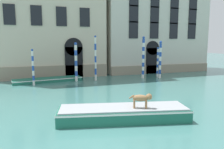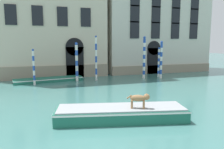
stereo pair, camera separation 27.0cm
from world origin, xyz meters
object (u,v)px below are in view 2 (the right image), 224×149
(boat_foreground, at_px, (121,113))
(mooring_pole_2, at_px, (34,67))
(mooring_pole_0, at_px, (159,62))
(mooring_pole_3, at_px, (77,62))
(boat_moored_near_palazzo, at_px, (49,80))
(mooring_pole_1, at_px, (161,60))
(dog_on_deck, at_px, (140,98))
(mooring_pole_5, at_px, (144,57))
(mooring_pole_4, at_px, (96,58))

(boat_foreground, relative_size, mooring_pole_2, 2.02)
(mooring_pole_0, height_order, mooring_pole_3, mooring_pole_3)
(boat_moored_near_palazzo, relative_size, mooring_pole_1, 1.69)
(mooring_pole_2, bearing_deg, dog_on_deck, -66.53)
(dog_on_deck, distance_m, mooring_pole_5, 13.11)
(boat_moored_near_palazzo, distance_m, mooring_pole_5, 9.95)
(mooring_pole_2, distance_m, mooring_pole_3, 4.05)
(mooring_pole_3, bearing_deg, boat_foreground, -88.93)
(mooring_pole_2, bearing_deg, mooring_pole_1, -1.22)
(boat_foreground, distance_m, dog_on_deck, 1.18)
(boat_moored_near_palazzo, height_order, mooring_pole_5, mooring_pole_5)
(mooring_pole_1, height_order, mooring_pole_4, mooring_pole_4)
(mooring_pole_2, relative_size, mooring_pole_3, 0.85)
(mooring_pole_1, relative_size, mooring_pole_2, 1.22)
(boat_moored_near_palazzo, distance_m, mooring_pole_4, 5.07)
(boat_foreground, bearing_deg, mooring_pole_1, 64.28)
(mooring_pole_1, xyz_separation_m, mooring_pole_5, (-1.73, 0.52, 0.24))
(mooring_pole_4, distance_m, mooring_pole_5, 5.13)
(mooring_pole_0, distance_m, mooring_pole_1, 1.12)
(boat_foreground, height_order, mooring_pole_4, mooring_pole_4)
(mooring_pole_0, distance_m, mooring_pole_2, 13.03)
(boat_foreground, bearing_deg, mooring_pole_4, 94.75)
(dog_on_deck, bearing_deg, mooring_pole_2, 138.74)
(mooring_pole_4, height_order, mooring_pole_5, mooring_pole_4)
(boat_foreground, relative_size, mooring_pole_4, 1.46)
(dog_on_deck, height_order, mooring_pole_0, mooring_pole_0)
(dog_on_deck, relative_size, mooring_pole_3, 0.27)
(dog_on_deck, bearing_deg, boat_foreground, 173.68)
(boat_moored_near_palazzo, height_order, mooring_pole_4, mooring_pole_4)
(mooring_pole_1, height_order, mooring_pole_5, mooring_pole_5)
(dog_on_deck, xyz_separation_m, mooring_pole_3, (-0.97, 12.16, 0.78))
(boat_moored_near_palazzo, distance_m, mooring_pole_3, 3.23)
(mooring_pole_2, xyz_separation_m, mooring_pole_4, (5.84, 0.51, 0.61))
(dog_on_deck, relative_size, mooring_pole_2, 0.31)
(mooring_pole_2, height_order, mooring_pole_5, mooring_pole_5)
(mooring_pole_5, bearing_deg, boat_foreground, -121.41)
(dog_on_deck, distance_m, mooring_pole_1, 13.55)
(dog_on_deck, bearing_deg, mooring_pole_0, 81.49)
(boat_moored_near_palazzo, bearing_deg, dog_on_deck, -81.91)
(mooring_pole_1, bearing_deg, dog_on_deck, -125.08)
(boat_foreground, bearing_deg, mooring_pole_2, 124.06)
(mooring_pole_1, distance_m, mooring_pole_2, 12.70)
(mooring_pole_1, bearing_deg, mooring_pole_5, 163.20)
(boat_foreground, xyz_separation_m, mooring_pole_2, (-4.17, 10.87, 1.27))
(boat_foreground, height_order, mooring_pole_0, mooring_pole_0)
(dog_on_deck, bearing_deg, boat_moored_near_palazzo, 131.09)
(boat_moored_near_palazzo, bearing_deg, mooring_pole_2, -139.50)
(dog_on_deck, relative_size, mooring_pole_0, 0.31)
(mooring_pole_1, distance_m, mooring_pole_3, 8.81)
(boat_foreground, height_order, mooring_pole_1, mooring_pole_1)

